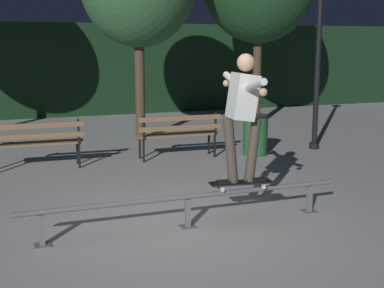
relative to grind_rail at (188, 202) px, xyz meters
The scene contains 9 objects.
ground_plane 0.32m from the grind_rail, 90.00° to the left, with size 90.00×90.00×0.00m, color #ADAAA8.
hedge_backdrop 10.89m from the grind_rail, 90.00° to the left, with size 24.00×1.20×2.78m, color black.
grind_rail is the anchor object (origin of this frame).
skateboard 0.72m from the grind_rail, ahead, with size 0.80×0.29×0.09m.
skateboarder 1.31m from the grind_rail, ahead, with size 0.63×1.40×1.56m.
park_bench_leftmost 3.92m from the grind_rail, 112.03° to the left, with size 1.61×0.46×0.88m.
park_bench_left_center 3.80m from the grind_rail, 72.81° to the left, with size 1.61×0.46×0.88m.
lamp_post_right 5.85m from the grind_rail, 41.03° to the left, with size 0.32×0.32×3.90m.
trash_can 4.35m from the grind_rail, 52.36° to the left, with size 0.52×0.52×0.80m.
Camera 1 is at (-2.02, -5.64, 2.17)m, focal length 48.84 mm.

